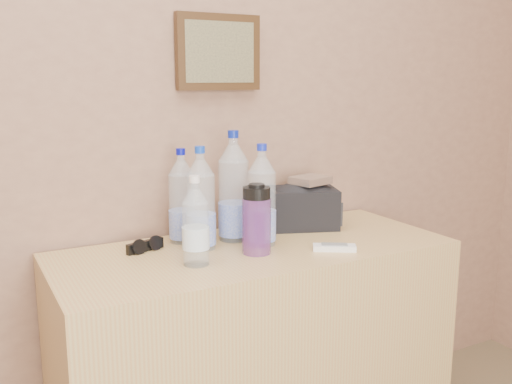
% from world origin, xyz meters
% --- Properties ---
extents(picture_frame, '(0.30, 0.03, 0.25)m').
position_xyz_m(picture_frame, '(0.47, 1.98, 1.40)').
color(picture_frame, '#382311').
rests_on(picture_frame, room_shell).
extents(dresser, '(1.26, 0.53, 0.79)m').
position_xyz_m(dresser, '(0.47, 1.72, 0.39)').
color(dresser, '#9B8159').
rests_on(dresser, ground).
extents(pet_large_a, '(0.09, 0.09, 0.32)m').
position_xyz_m(pet_large_a, '(0.32, 1.79, 0.93)').
color(pet_large_a, '#A8BBD4').
rests_on(pet_large_a, dresser).
extents(pet_large_b, '(0.10, 0.10, 0.36)m').
position_xyz_m(pet_large_b, '(0.45, 1.83, 0.95)').
color(pet_large_b, silver).
rests_on(pet_large_b, dresser).
extents(pet_large_c, '(0.08, 0.08, 0.31)m').
position_xyz_m(pet_large_c, '(0.29, 1.89, 0.92)').
color(pet_large_c, '#CFE5FC').
rests_on(pet_large_c, dresser).
extents(pet_large_d, '(0.09, 0.09, 0.33)m').
position_xyz_m(pet_large_d, '(0.51, 1.74, 0.93)').
color(pet_large_d, white).
rests_on(pet_large_d, dresser).
extents(pet_small, '(0.07, 0.07, 0.26)m').
position_xyz_m(pet_small, '(0.24, 1.65, 0.90)').
color(pet_small, silver).
rests_on(pet_small, dresser).
extents(nalgene_bottle, '(0.09, 0.09, 0.22)m').
position_xyz_m(nalgene_bottle, '(0.45, 1.66, 0.89)').
color(nalgene_bottle, '#692F80').
rests_on(nalgene_bottle, dresser).
extents(sunglasses, '(0.14, 0.08, 0.03)m').
position_xyz_m(sunglasses, '(0.15, 1.84, 0.80)').
color(sunglasses, black).
rests_on(sunglasses, dresser).
extents(ac_remote, '(0.13, 0.11, 0.02)m').
position_xyz_m(ac_remote, '(0.67, 1.57, 0.80)').
color(ac_remote, silver).
rests_on(ac_remote, dresser).
extents(toiletry_bag, '(0.28, 0.24, 0.16)m').
position_xyz_m(toiletry_bag, '(0.74, 1.86, 0.87)').
color(toiletry_bag, black).
rests_on(toiletry_bag, dresser).
extents(foil_packet, '(0.15, 0.13, 0.03)m').
position_xyz_m(foil_packet, '(0.76, 1.84, 0.96)').
color(foil_packet, silver).
rests_on(foil_packet, toiletry_bag).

